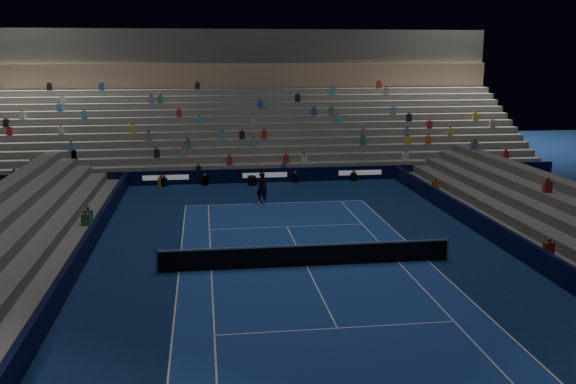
% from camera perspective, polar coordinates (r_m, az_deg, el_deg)
% --- Properties ---
extents(ground, '(90.00, 90.00, 0.00)m').
position_cam_1_polar(ground, '(27.52, 1.69, -6.75)').
color(ground, '#0C214D').
rests_on(ground, ground).
extents(court_surface, '(10.97, 23.77, 0.01)m').
position_cam_1_polar(court_surface, '(27.52, 1.69, -6.74)').
color(court_surface, navy).
rests_on(court_surface, ground).
extents(sponsor_barrier_far, '(44.00, 0.25, 1.00)m').
position_cam_1_polar(sponsor_barrier_far, '(45.16, -2.13, 1.52)').
color(sponsor_barrier_far, black).
rests_on(sponsor_barrier_far, ground).
extents(sponsor_barrier_east, '(0.25, 37.00, 1.00)m').
position_cam_1_polar(sponsor_barrier_east, '(30.43, 20.09, -4.65)').
color(sponsor_barrier_east, black).
rests_on(sponsor_barrier_east, ground).
extents(sponsor_barrier_west, '(0.25, 37.00, 1.00)m').
position_cam_1_polar(sponsor_barrier_west, '(27.56, -18.75, -6.30)').
color(sponsor_barrier_west, black).
rests_on(sponsor_barrier_west, ground).
extents(grandstand_main, '(44.00, 15.20, 11.20)m').
position_cam_1_polar(grandstand_main, '(54.01, -3.14, 6.40)').
color(grandstand_main, slate).
rests_on(grandstand_main, ground).
extents(tennis_net, '(12.90, 0.10, 1.10)m').
position_cam_1_polar(tennis_net, '(27.36, 1.69, -5.75)').
color(tennis_net, '#B2B2B7').
rests_on(tennis_net, ground).
extents(tennis_player, '(0.78, 0.58, 1.97)m').
position_cam_1_polar(tennis_player, '(38.59, -2.41, 0.37)').
color(tennis_player, black).
rests_on(tennis_player, ground).
extents(broadcast_camera, '(0.55, 0.98, 0.65)m').
position_cam_1_polar(broadcast_camera, '(44.18, -3.30, 1.05)').
color(broadcast_camera, black).
rests_on(broadcast_camera, ground).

